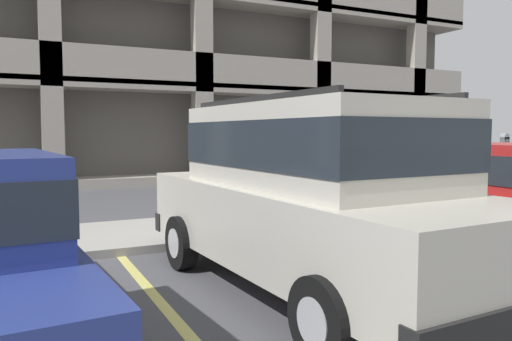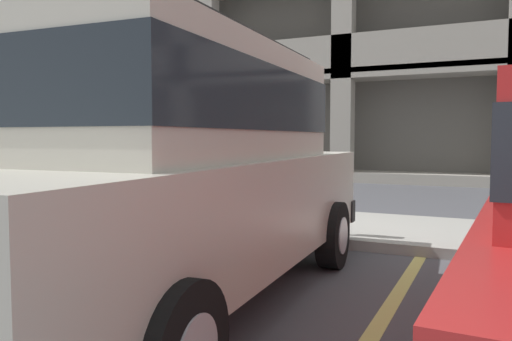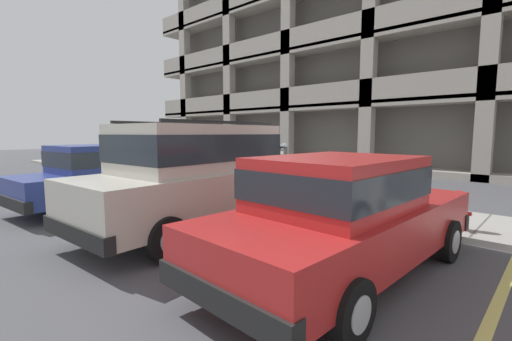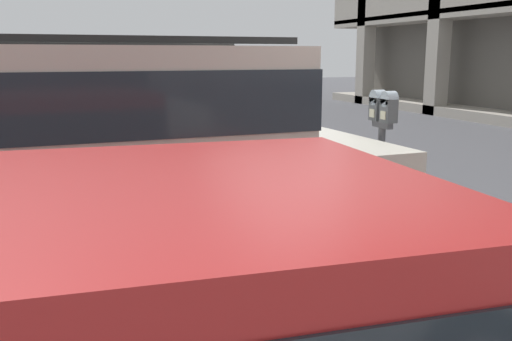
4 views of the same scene
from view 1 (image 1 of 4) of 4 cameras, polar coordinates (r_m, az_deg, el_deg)
ground_plane at (r=7.37m, az=-2.77°, el=-9.27°), size 80.00×80.00×0.10m
sidewalk at (r=8.53m, az=-6.22°, el=-6.65°), size 40.00×2.20×0.12m
parking_stall_lines at (r=6.98m, az=13.92°, el=-9.72°), size 12.51×4.80×0.01m
silver_suv at (r=5.28m, az=6.35°, el=-2.17°), size 2.20×4.87×2.03m
parking_meter_near at (r=7.48m, az=-4.22°, el=0.69°), size 0.35×0.12×1.46m
parking_meter_far at (r=11.31m, az=26.48°, el=1.11°), size 0.15×0.12×1.55m
fire_hydrant at (r=9.83m, az=16.18°, el=-2.95°), size 0.30×0.30×0.70m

